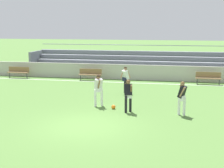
{
  "coord_description": "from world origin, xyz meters",
  "views": [
    {
      "loc": [
        3.77,
        -12.86,
        4.31
      ],
      "look_at": [
        0.19,
        4.92,
        0.96
      ],
      "focal_mm": 51.66,
      "sensor_mm": 36.0,
      "label": 1
    }
  ],
  "objects_px": {
    "bench_near_wall_gap": "(90,73)",
    "player_dark_challenging": "(182,95)",
    "bench_near_bin": "(18,71)",
    "soccer_ball": "(113,107)",
    "player_white_deep_cover": "(125,78)",
    "player_dark_wide_right": "(128,93)",
    "bleacher_stand": "(132,63)",
    "player_white_overlapping": "(98,87)",
    "bench_far_left": "(208,77)"
  },
  "relations": [
    {
      "from": "soccer_ball",
      "to": "bench_far_left",
      "type": "bearing_deg",
      "value": 56.6
    },
    {
      "from": "player_dark_wide_right",
      "to": "player_white_deep_cover",
      "type": "relative_size",
      "value": 0.96
    },
    {
      "from": "bleacher_stand",
      "to": "player_dark_challenging",
      "type": "bearing_deg",
      "value": -71.65
    },
    {
      "from": "bleacher_stand",
      "to": "bench_near_bin",
      "type": "height_order",
      "value": "bleacher_stand"
    },
    {
      "from": "bench_near_wall_gap",
      "to": "player_white_overlapping",
      "type": "height_order",
      "value": "player_white_overlapping"
    },
    {
      "from": "bench_near_wall_gap",
      "to": "soccer_ball",
      "type": "bearing_deg",
      "value": -67.22
    },
    {
      "from": "bench_far_left",
      "to": "bench_near_bin",
      "type": "xyz_separation_m",
      "value": [
        -15.04,
        0.0,
        0.0
      ]
    },
    {
      "from": "player_dark_challenging",
      "to": "bench_near_wall_gap",
      "type": "bearing_deg",
      "value": 128.26
    },
    {
      "from": "bleacher_stand",
      "to": "player_dark_challenging",
      "type": "height_order",
      "value": "bleacher_stand"
    },
    {
      "from": "soccer_ball",
      "to": "player_dark_challenging",
      "type": "bearing_deg",
      "value": -8.33
    },
    {
      "from": "bleacher_stand",
      "to": "soccer_ball",
      "type": "relative_size",
      "value": 81.7
    },
    {
      "from": "player_white_overlapping",
      "to": "player_dark_wide_right",
      "type": "distance_m",
      "value": 1.95
    },
    {
      "from": "bench_near_bin",
      "to": "soccer_ball",
      "type": "height_order",
      "value": "bench_near_bin"
    },
    {
      "from": "bleacher_stand",
      "to": "bench_near_wall_gap",
      "type": "bearing_deg",
      "value": -128.07
    },
    {
      "from": "bench_near_wall_gap",
      "to": "player_dark_challenging",
      "type": "relative_size",
      "value": 1.08
    },
    {
      "from": "bench_near_bin",
      "to": "player_dark_challenging",
      "type": "xyz_separation_m",
      "value": [
        13.04,
        -8.78,
        0.44
      ]
    },
    {
      "from": "player_white_overlapping",
      "to": "bleacher_stand",
      "type": "bearing_deg",
      "value": 88.79
    },
    {
      "from": "bench_near_wall_gap",
      "to": "soccer_ball",
      "type": "height_order",
      "value": "bench_near_wall_gap"
    },
    {
      "from": "bleacher_stand",
      "to": "soccer_ball",
      "type": "xyz_separation_m",
      "value": [
        0.66,
        -11.87,
        -0.95
      ]
    },
    {
      "from": "player_white_deep_cover",
      "to": "player_dark_wide_right",
      "type": "bearing_deg",
      "value": -79.17
    },
    {
      "from": "bleacher_stand",
      "to": "player_white_deep_cover",
      "type": "relative_size",
      "value": 10.44
    },
    {
      "from": "bench_far_left",
      "to": "bench_near_bin",
      "type": "bearing_deg",
      "value": 180.0
    },
    {
      "from": "player_dark_wide_right",
      "to": "player_dark_challenging",
      "type": "height_order",
      "value": "player_dark_challenging"
    },
    {
      "from": "bleacher_stand",
      "to": "bench_near_wall_gap",
      "type": "relative_size",
      "value": 9.99
    },
    {
      "from": "bench_far_left",
      "to": "soccer_ball",
      "type": "bearing_deg",
      "value": -123.4
    },
    {
      "from": "player_white_overlapping",
      "to": "soccer_ball",
      "type": "relative_size",
      "value": 7.77
    },
    {
      "from": "player_white_deep_cover",
      "to": "soccer_ball",
      "type": "xyz_separation_m",
      "value": [
        -0.0,
        -3.89,
        -0.92
      ]
    },
    {
      "from": "bench_near_wall_gap",
      "to": "bleacher_stand",
      "type": "bearing_deg",
      "value": 51.93
    },
    {
      "from": "player_dark_challenging",
      "to": "bench_near_bin",
      "type": "bearing_deg",
      "value": 146.05
    },
    {
      "from": "bleacher_stand",
      "to": "player_dark_wide_right",
      "type": "height_order",
      "value": "bleacher_stand"
    },
    {
      "from": "bench_far_left",
      "to": "player_white_deep_cover",
      "type": "distance_m",
      "value": 7.01
    },
    {
      "from": "player_white_overlapping",
      "to": "bench_near_wall_gap",
      "type": "bearing_deg",
      "value": 108.18
    },
    {
      "from": "bleacher_stand",
      "to": "player_dark_wide_right",
      "type": "relative_size",
      "value": 10.85
    },
    {
      "from": "player_white_overlapping",
      "to": "player_white_deep_cover",
      "type": "xyz_separation_m",
      "value": [
        0.9,
        3.46,
        0.01
      ]
    },
    {
      "from": "bench_far_left",
      "to": "player_white_overlapping",
      "type": "bearing_deg",
      "value": -129.0
    },
    {
      "from": "player_dark_challenging",
      "to": "soccer_ball",
      "type": "height_order",
      "value": "player_dark_challenging"
    },
    {
      "from": "bench_near_bin",
      "to": "player_white_overlapping",
      "type": "bearing_deg",
      "value": -42.07
    },
    {
      "from": "bench_near_wall_gap",
      "to": "player_dark_challenging",
      "type": "bearing_deg",
      "value": -51.74
    },
    {
      "from": "bleacher_stand",
      "to": "bench_near_bin",
      "type": "relative_size",
      "value": 9.99
    },
    {
      "from": "bleacher_stand",
      "to": "player_white_deep_cover",
      "type": "bearing_deg",
      "value": -85.26
    },
    {
      "from": "bench_near_wall_gap",
      "to": "player_dark_wide_right",
      "type": "relative_size",
      "value": 1.09
    },
    {
      "from": "bench_near_bin",
      "to": "soccer_ball",
      "type": "distance_m",
      "value": 12.67
    },
    {
      "from": "bench_near_bin",
      "to": "player_white_deep_cover",
      "type": "distance_m",
      "value": 10.56
    },
    {
      "from": "bleacher_stand",
      "to": "player_white_deep_cover",
      "type": "xyz_separation_m",
      "value": [
        0.66,
        -7.98,
        -0.03
      ]
    },
    {
      "from": "bench_near_bin",
      "to": "player_dark_challenging",
      "type": "distance_m",
      "value": 15.72
    },
    {
      "from": "bench_near_wall_gap",
      "to": "bench_far_left",
      "type": "distance_m",
      "value": 8.93
    },
    {
      "from": "bleacher_stand",
      "to": "bench_far_left",
      "type": "distance_m",
      "value": 7.11
    },
    {
      "from": "player_white_overlapping",
      "to": "player_dark_wide_right",
      "type": "bearing_deg",
      "value": -27.2
    },
    {
      "from": "bench_near_wall_gap",
      "to": "player_white_deep_cover",
      "type": "distance_m",
      "value": 5.62
    },
    {
      "from": "bench_far_left",
      "to": "soccer_ball",
      "type": "relative_size",
      "value": 8.18
    }
  ]
}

